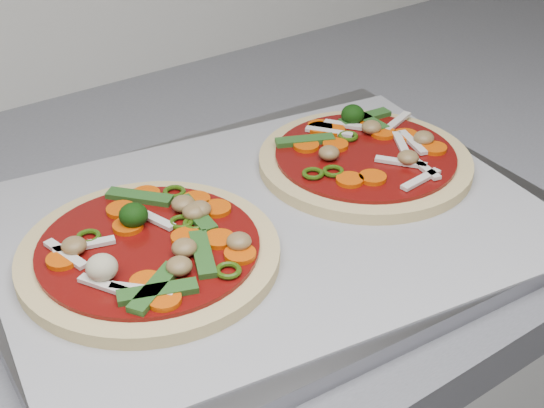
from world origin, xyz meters
TOP-DOWN VIEW (x-y plane):
  - countertop at (0.00, 1.30)m, footprint 3.60×0.60m
  - baking_tray at (0.07, 1.22)m, footprint 0.51×0.39m
  - parchment at (0.07, 1.22)m, footprint 0.51×0.40m
  - pizza_left at (-0.04, 1.22)m, footprint 0.25×0.25m
  - pizza_right at (0.20, 1.24)m, footprint 0.23×0.23m

SIDE VIEW (x-z plane):
  - countertop at x=0.00m, z-range 0.86..0.90m
  - baking_tray at x=0.07m, z-range 0.90..0.92m
  - parchment at x=0.07m, z-range 0.92..0.92m
  - pizza_right at x=0.20m, z-range 0.91..0.94m
  - pizza_left at x=-0.04m, z-range 0.91..0.94m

